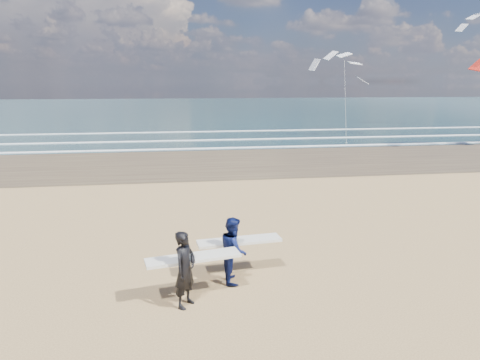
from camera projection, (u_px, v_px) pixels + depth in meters
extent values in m
cube|color=#453425|center=(456.00, 154.00, 30.18)|extent=(220.00, 12.00, 0.01)
cube|color=#193539|center=(278.00, 108.00, 82.24)|extent=(220.00, 100.00, 0.02)
cube|color=white|center=(418.00, 144.00, 34.80)|extent=(220.00, 0.50, 0.05)
cube|color=white|center=(391.00, 136.00, 39.33)|extent=(220.00, 0.50, 0.05)
cube|color=white|center=(361.00, 129.00, 45.60)|extent=(220.00, 0.50, 0.05)
imported|color=black|center=(185.00, 269.00, 9.56)|extent=(0.72, 0.78, 1.78)
cube|color=silver|center=(193.00, 258.00, 9.90)|extent=(2.26, 0.93, 0.07)
imported|color=#0C1546|center=(233.00, 250.00, 10.80)|extent=(0.68, 0.85, 1.69)
cube|color=silver|center=(239.00, 241.00, 11.15)|extent=(2.24, 0.75, 0.07)
cube|color=slate|center=(346.00, 143.00, 35.22)|extent=(0.12, 0.12, 0.10)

